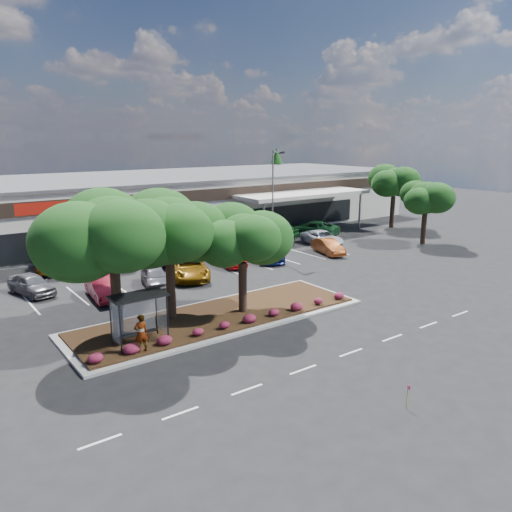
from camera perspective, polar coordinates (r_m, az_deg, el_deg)
ground at (r=28.14m, az=3.67°, el=-8.63°), size 160.00×160.00×0.00m
retail_store at (r=56.93m, az=-18.68°, el=5.28°), size 80.40×25.20×6.25m
landscape_island at (r=30.03m, az=-4.22°, el=-6.93°), size 18.00×6.00×0.26m
lane_markings at (r=36.22m, az=-7.11°, el=-3.60°), size 33.12×20.06×0.01m
shrub_row at (r=28.25m, az=-1.95°, el=-7.41°), size 17.00×0.80×0.50m
bus_shelter at (r=26.07m, az=-13.40°, el=-5.41°), size 2.75×1.55×2.59m
island_tree_west at (r=26.76m, az=-15.91°, el=-0.83°), size 7.20×7.20×7.89m
island_tree_mid at (r=28.78m, az=-9.84°, el=-0.10°), size 6.60×6.60×7.32m
island_tree_east at (r=29.58m, az=-1.56°, el=-0.35°), size 5.80×5.80×6.50m
tree_east_near at (r=52.74m, az=18.75°, el=4.78°), size 5.60×5.60×6.51m
tree_east_far at (r=61.40m, az=15.42°, el=6.67°), size 6.40×6.40×7.62m
conifer_north_east at (r=81.90m, az=2.35°, el=9.21°), size 3.96×3.96×9.00m
person_waiting at (r=25.28m, az=-13.00°, el=-8.60°), size 0.71×0.46×1.93m
light_pole at (r=44.24m, az=1.97°, el=5.16°), size 1.39×0.85×9.47m
survey_stake at (r=21.39m, az=16.96°, el=-14.82°), size 0.07×0.14×1.01m
car_1 at (r=37.58m, az=-24.28°, el=-2.94°), size 2.75×4.59×1.46m
car_2 at (r=34.93m, az=-17.12°, el=-3.53°), size 1.96×4.53×1.45m
car_3 at (r=36.75m, az=-11.47°, el=-2.34°), size 2.85×4.61×1.47m
car_4 at (r=38.61m, az=-7.65°, el=-1.31°), size 4.64×6.39×1.61m
car_5 at (r=41.92m, az=-3.16°, el=-0.16°), size 2.13×4.51×1.43m
car_6 at (r=44.05m, az=1.18°, el=0.69°), size 4.51×6.20×1.67m
car_7 at (r=50.34m, az=7.56°, el=2.05°), size 3.06×5.40×1.42m
car_8 at (r=46.50m, az=8.25°, el=1.06°), size 2.55×4.47×1.39m
car_10 at (r=43.70m, az=-22.40°, el=-0.45°), size 3.67×6.10×1.65m
car_11 at (r=45.28m, az=-14.83°, el=0.55°), size 4.80×6.35×1.60m
car_12 at (r=43.23m, az=-15.93°, el=-0.21°), size 3.25×5.63×1.48m
car_13 at (r=43.41m, az=-11.20°, el=0.13°), size 2.00×4.69×1.50m
car_14 at (r=47.38m, az=-7.51°, el=1.50°), size 4.23×6.58×1.69m
car_15 at (r=50.44m, az=-3.95°, el=2.32°), size 3.17×5.31×1.69m
car_16 at (r=53.86m, az=2.33°, el=3.04°), size 3.83×5.30×1.68m
car_17 at (r=54.91m, az=6.43°, el=3.15°), size 4.94×6.48×1.64m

